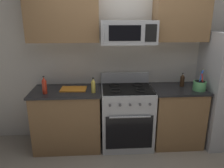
# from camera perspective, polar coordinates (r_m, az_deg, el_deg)

# --- Properties ---
(wall_back) EXTENTS (8.00, 0.10, 2.60)m
(wall_back) POSITION_cam_1_polar(r_m,az_deg,el_deg) (3.44, 3.36, 6.89)
(wall_back) COLOR beige
(wall_back) RESTS_ON ground
(counter_left) EXTENTS (1.01, 0.64, 0.91)m
(counter_left) POSITION_cam_1_polar(r_m,az_deg,el_deg) (3.34, -11.71, -9.02)
(counter_left) COLOR olive
(counter_left) RESTS_ON ground
(range_oven) EXTENTS (0.76, 0.68, 1.09)m
(range_oven) POSITION_cam_1_polar(r_m,az_deg,el_deg) (3.32, 3.91, -8.49)
(range_oven) COLOR #B2B5BA
(range_oven) RESTS_ON ground
(counter_right) EXTENTS (0.78, 0.64, 0.91)m
(counter_right) POSITION_cam_1_polar(r_m,az_deg,el_deg) (3.51, 16.73, -8.07)
(counter_right) COLOR olive
(counter_right) RESTS_ON ground
(microwave) EXTENTS (0.76, 0.44, 0.32)m
(microwave) POSITION_cam_1_polar(r_m,az_deg,el_deg) (3.04, 4.33, 13.70)
(microwave) COLOR #B2B5BA
(upper_cabinets_left) EXTENTS (1.00, 0.34, 0.72)m
(upper_cabinets_left) POSITION_cam_1_polar(r_m,az_deg,el_deg) (3.18, -13.05, 17.42)
(upper_cabinets_left) COLOR olive
(upper_cabinets_right) EXTENTS (0.77, 0.34, 0.72)m
(upper_cabinets_right) POSITION_cam_1_polar(r_m,az_deg,el_deg) (3.36, 18.04, 17.00)
(upper_cabinets_right) COLOR olive
(utensil_crock) EXTENTS (0.18, 0.18, 0.31)m
(utensil_crock) POSITION_cam_1_polar(r_m,az_deg,el_deg) (3.32, 22.46, -0.31)
(utensil_crock) COLOR #59AD66
(utensil_crock) RESTS_ON counter_right
(cutting_board) EXTENTS (0.38, 0.27, 0.02)m
(cutting_board) POSITION_cam_1_polar(r_m,az_deg,el_deg) (3.18, -10.28, -1.31)
(cutting_board) COLOR orange
(cutting_board) RESTS_ON counter_left
(bottle_oil) EXTENTS (0.06, 0.06, 0.22)m
(bottle_oil) POSITION_cam_1_polar(r_m,az_deg,el_deg) (2.98, -5.05, -0.50)
(bottle_oil) COLOR gold
(bottle_oil) RESTS_ON counter_left
(bottle_soy) EXTENTS (0.07, 0.07, 0.21)m
(bottle_soy) POSITION_cam_1_polar(r_m,az_deg,el_deg) (3.42, 18.36, 0.96)
(bottle_soy) COLOR #382314
(bottle_soy) RESTS_ON counter_right
(bottle_hot_sauce) EXTENTS (0.06, 0.06, 0.25)m
(bottle_hot_sauce) POSITION_cam_1_polar(r_m,az_deg,el_deg) (3.07, -17.72, -0.41)
(bottle_hot_sauce) COLOR red
(bottle_hot_sauce) RESTS_ON counter_left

